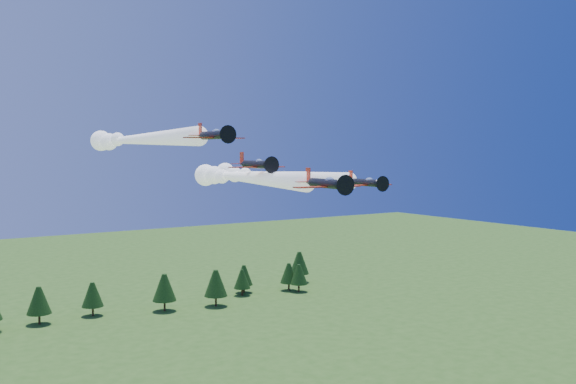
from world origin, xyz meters
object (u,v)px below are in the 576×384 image
plane_left (135,139)px  plane_right (266,176)px  plane_lead (240,177)px  plane_slot (256,165)px

plane_left → plane_right: 24.64m
plane_lead → plane_left: size_ratio=0.88×
plane_left → plane_right: plane_left is taller
plane_lead → plane_left: plane_left is taller
plane_lead → plane_left: 18.84m
plane_right → plane_slot: size_ratio=6.18×
plane_left → plane_slot: size_ratio=5.76×
plane_lead → plane_right: (12.35, 12.70, -0.47)m
plane_right → plane_slot: plane_slot is taller
plane_left → plane_slot: bearing=-65.2°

